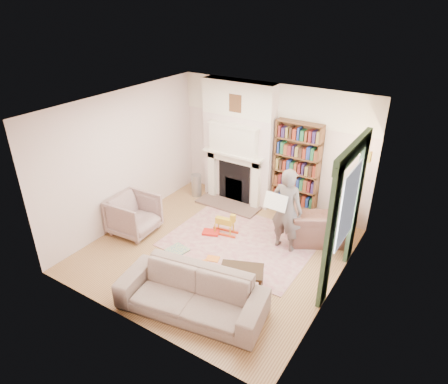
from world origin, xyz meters
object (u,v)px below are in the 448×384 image
Objects in this scene: paraffin_heater at (196,185)px; rocking_horse at (224,223)px; man_reading at (287,210)px; coffee_table at (241,280)px; armchair_left at (134,215)px; armchair_reading at (319,224)px; sofa at (191,293)px; bookcase at (297,165)px.

paraffin_heater is 1.84m from rocking_horse.
coffee_table is (-0.07, -1.54, -0.61)m from man_reading.
armchair_left is 1.57× the size of rocking_horse.
rocking_horse is at bearing -4.97° from armchair_reading.
armchair_reading reaches higher than rocking_horse.
sofa is (2.35, -1.21, -0.06)m from armchair_left.
bookcase reaches higher than armchair_reading.
armchair_reading is 1.89m from rocking_horse.
coffee_table is 1.27× the size of paraffin_heater.
paraffin_heater is at bearing -35.64° from armchair_reading.
rocking_horse is (-1.25, -0.22, -0.59)m from man_reading.
armchair_reading is 1.31× the size of armchair_left.
paraffin_heater is (0.11, 2.01, -0.12)m from armchair_left.
bookcase is 1.61× the size of armchair_reading.
coffee_table is at bearing -42.27° from paraffin_heater.
armchair_reading is at bearing 62.37° from sofa.
man_reading is (-0.45, -0.60, 0.46)m from armchair_reading.
bookcase reaches higher than paraffin_heater.
coffee_table is at bearing -83.32° from bookcase.
armchair_left reaches higher than paraffin_heater.
coffee_table is at bearing 45.75° from armchair_reading.
armchair_left is at bearing -2.94° from armchair_reading.
paraffin_heater is at bearing 114.95° from sofa.
bookcase is 3.31× the size of rocking_horse.
armchair_left is 2.02m from paraffin_heater.
rocking_horse is at bearing 99.61° from sofa.
paraffin_heater is at bearing 115.12° from coffee_table.
bookcase reaches higher than rocking_horse.
bookcase is 2.00m from rocking_horse.
armchair_left is at bearing 23.74° from man_reading.
coffee_table is at bearing -102.34° from armchair_left.
bookcase is at bearing 52.28° from rocking_horse.
armchair_reading reaches higher than paraffin_heater.
rocking_horse is at bearing -64.10° from armchair_left.
paraffin_heater reaches higher than coffee_table.
armchair_reading is at bearing 16.19° from rocking_horse.
sofa is 1.37× the size of man_reading.
rocking_horse is at bearing -36.33° from paraffin_heater.
sofa is at bearing -140.79° from coffee_table.
paraffin_heater is at bearing -15.76° from man_reading.
armchair_reading is 0.68× the size of man_reading.
armchair_left is 1.85m from rocking_horse.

